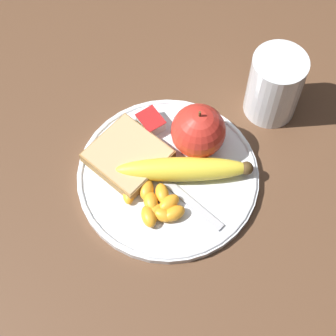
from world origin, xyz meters
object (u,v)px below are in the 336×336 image
at_px(bread_slice, 128,156).
at_px(fork, 167,183).
at_px(plate, 168,176).
at_px(apple, 198,131).
at_px(juice_glass, 274,87).
at_px(banana, 184,169).
at_px(jam_packet, 151,122).

distance_m(bread_slice, fork, 0.07).
bearing_deg(plate, apple, -75.57).
distance_m(juice_glass, banana, 0.19).
distance_m(bread_slice, jam_packet, 0.07).
xyz_separation_m(plate, banana, (-0.01, -0.02, 0.02)).
bearing_deg(juice_glass, jam_packet, 68.76).
xyz_separation_m(apple, jam_packet, (0.07, 0.04, -0.03)).
distance_m(plate, fork, 0.02).
relative_size(apple, bread_slice, 0.72).
bearing_deg(apple, plate, 104.43).
xyz_separation_m(plate, fork, (-0.01, 0.01, 0.01)).
bearing_deg(juice_glass, banana, 98.84).
bearing_deg(fork, juice_glass, -95.27).
xyz_separation_m(plate, juice_glass, (0.01, -0.21, 0.05)).
height_order(juice_glass, bread_slice, juice_glass).
distance_m(juice_glass, bread_slice, 0.25).
bearing_deg(banana, jam_packet, -3.95).
bearing_deg(bread_slice, plate, -146.86).
bearing_deg(plate, banana, -126.62).
bearing_deg(bread_slice, jam_packet, -63.08).
height_order(apple, jam_packet, apple).
height_order(apple, banana, apple).
relative_size(juice_glass, banana, 0.62).
height_order(plate, bread_slice, bread_slice).
bearing_deg(jam_packet, plate, 163.10).
height_order(banana, jam_packet, banana).
height_order(plate, jam_packet, jam_packet).
distance_m(banana, bread_slice, 0.09).
bearing_deg(banana, juice_glass, -81.16).
bearing_deg(jam_packet, juice_glass, -111.24).
relative_size(banana, jam_packet, 4.71).
xyz_separation_m(apple, banana, (-0.03, 0.05, -0.02)).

